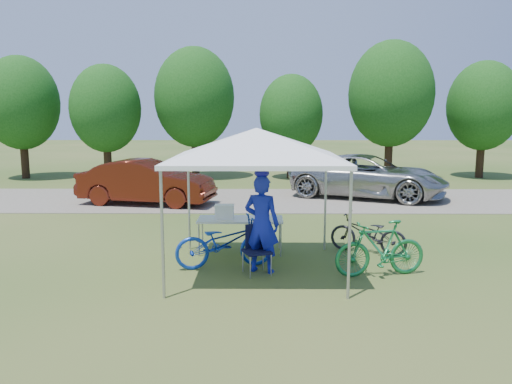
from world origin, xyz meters
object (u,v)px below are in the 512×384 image
Objects in this scene: folding_chair at (257,245)px; cyclist at (262,224)px; bike_green at (380,248)px; folding_table at (240,220)px; minivan at (368,176)px; bike_blue at (225,242)px; cooler at (224,211)px; sedan at (147,182)px; bike_dark at (368,234)px.

folding_chair is 0.49× the size of cyclist.
folding_chair is 0.52× the size of bike_green.
folding_table is 0.33× the size of minivan.
bike_green reaches higher than bike_blue.
bike_blue reaches higher than folding_table.
bike_green is (2.19, -0.23, -0.41)m from cyclist.
cyclist is 0.34× the size of minivan.
folding_table is 4.42× the size of cooler.
cooler is 0.08× the size of minivan.
cyclist is 0.88m from bike_blue.
bike_blue is 7.61m from sedan.
bike_blue reaches higher than bike_dark.
cooler is at bearing 95.92° from folding_chair.
cooler is (-0.34, 0.00, 0.19)m from folding_table.
bike_dark is at bearing -168.80° from minivan.
bike_dark is at bearing -1.08° from cooler.
folding_chair is (0.37, -1.40, -0.17)m from folding_table.
cyclist is 1.07× the size of bike_green.
cyclist is at bearing -59.42° from cooler.
folding_chair reaches higher than bike_dark.
bike_dark is (2.38, 1.34, -0.10)m from folding_chair.
folding_chair is at bearing -75.21° from folding_table.
cooler is at bearing 170.66° from minivan.
cyclist reaches higher than bike_blue.
folding_table is 0.95× the size of bike_blue.
cooler is (-0.71, 1.40, 0.36)m from folding_chair.
minivan is (3.95, 8.68, 0.25)m from folding_chair.
cyclist is at bearing -123.60° from bike_blue.
bike_dark is at bearing 8.26° from folding_chair.
folding_chair is 1.61m from cooler.
cooler reaches higher than folding_chair.
minivan is 7.80m from sedan.
bike_blue is 1.10× the size of bike_green.
sedan reaches higher than cooler.
minivan is (4.66, 7.29, -0.12)m from cooler.
sedan reaches higher than folding_table.
folding_table is at bearing -139.08° from sedan.
folding_chair is 2.73m from bike_dark.
minivan reaches higher than folding_chair.
cooler is at bearing -128.90° from bike_green.
cyclist reaches higher than bike_dark.
cyclist is 8.15m from sedan.
sedan reaches higher than bike_dark.
minivan is (1.57, 7.34, 0.35)m from bike_dark.
sedan is (-3.35, 5.85, 0.05)m from folding_table.
folding_table is at bearing 0.00° from cooler.
bike_blue is 3.19m from bike_dark.
folding_table is at bearing -131.88° from bike_green.
bike_blue is (-0.72, 0.26, -0.42)m from cyclist.
bike_blue is (0.08, -1.10, -0.40)m from cooler.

